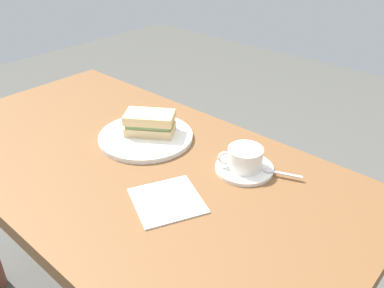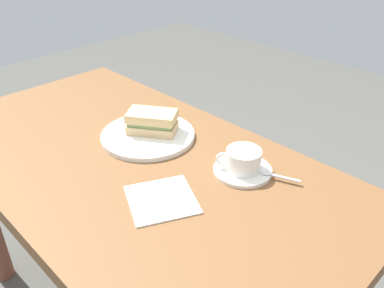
% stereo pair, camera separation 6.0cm
% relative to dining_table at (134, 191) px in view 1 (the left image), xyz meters
% --- Properties ---
extents(dining_table, '(1.28, 0.68, 0.70)m').
position_rel_dining_table_xyz_m(dining_table, '(0.00, 0.00, 0.00)').
color(dining_table, brown).
rests_on(dining_table, ground_plane).
extents(sandwich_plate, '(0.27, 0.27, 0.01)m').
position_rel_dining_table_xyz_m(sandwich_plate, '(-0.05, 0.10, 0.11)').
color(sandwich_plate, white).
rests_on(sandwich_plate, dining_table).
extents(sandwich_front, '(0.16, 0.14, 0.06)m').
position_rel_dining_table_xyz_m(sandwich_front, '(-0.05, 0.12, 0.15)').
color(sandwich_front, '#DBB47C').
rests_on(sandwich_front, sandwich_plate).
extents(coffee_saucer, '(0.15, 0.15, 0.01)m').
position_rel_dining_table_xyz_m(coffee_saucer, '(0.26, 0.16, 0.11)').
color(coffee_saucer, white).
rests_on(coffee_saucer, dining_table).
extents(coffee_cup, '(0.10, 0.10, 0.05)m').
position_rel_dining_table_xyz_m(coffee_cup, '(0.25, 0.16, 0.15)').
color(coffee_cup, white).
rests_on(coffee_cup, coffee_saucer).
extents(spoon, '(0.10, 0.05, 0.01)m').
position_rel_dining_table_xyz_m(spoon, '(0.33, 0.19, 0.12)').
color(spoon, silver).
rests_on(spoon, coffee_saucer).
extents(napkin, '(0.20, 0.20, 0.00)m').
position_rel_dining_table_xyz_m(napkin, '(0.20, -0.06, 0.11)').
color(napkin, white).
rests_on(napkin, dining_table).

